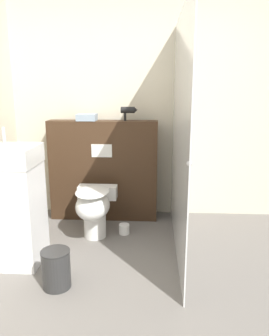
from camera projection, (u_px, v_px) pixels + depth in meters
ground_plane at (121, 312)px, 2.18m from camera, size 12.00×12.00×0.00m
wall_back at (136, 107)px, 3.69m from camera, size 8.00×0.06×2.50m
partition_panel at (104, 171)px, 3.66m from camera, size 1.19×0.21×1.11m
shower_glass at (179, 137)px, 2.83m from camera, size 0.04×1.76×2.09m
toilet at (94, 207)px, 3.20m from camera, size 0.40×0.59×0.51m
sink_vanity at (4, 205)px, 2.72m from camera, size 0.59×0.42×1.15m
hair_drier at (128, 110)px, 3.48m from camera, size 0.18×0.07×0.15m
folded_towel at (87, 117)px, 3.51m from camera, size 0.21×0.18×0.07m
spare_toilet_roll at (124, 229)px, 3.35m from camera, size 0.11×0.11×0.10m
waste_bin at (56, 269)px, 2.43m from camera, size 0.22×0.22×0.29m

